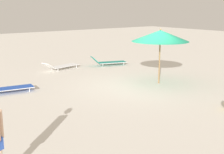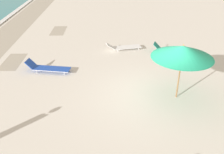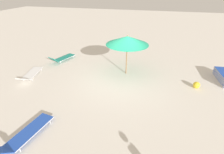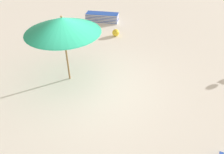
{
  "view_description": "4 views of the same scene",
  "coord_description": "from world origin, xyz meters",
  "px_view_note": "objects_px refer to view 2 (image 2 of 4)",
  "views": [
    {
      "loc": [
        -9.54,
        8.85,
        3.32
      ],
      "look_at": [
        -0.29,
        1.8,
        0.69
      ],
      "focal_mm": 50.0,
      "sensor_mm": 36.0,
      "label": 1
    },
    {
      "loc": [
        -9.14,
        1.99,
        5.85
      ],
      "look_at": [
        0.07,
        1.84,
        0.89
      ],
      "focal_mm": 40.0,
      "sensor_mm": 36.0,
      "label": 2
    },
    {
      "loc": [
        -1.76,
        8.68,
        4.96
      ],
      "look_at": [
        0.09,
        1.65,
        1.05
      ],
      "focal_mm": 28.0,
      "sensor_mm": 36.0,
      "label": 3
    },
    {
      "loc": [
        5.75,
        2.31,
        4.82
      ],
      "look_at": [
        0.36,
        0.83,
        0.75
      ],
      "focal_mm": 35.0,
      "sensor_mm": 36.0,
      "label": 4
    }
  ],
  "objects_px": {
    "sun_lounger_beside_umbrella": "(48,68)",
    "sun_lounger_near_water_left": "(124,47)",
    "beach_umbrella": "(183,52)",
    "sun_lounger_under_umbrella": "(170,50)"
  },
  "relations": [
    {
      "from": "sun_lounger_beside_umbrella",
      "to": "beach_umbrella",
      "type": "bearing_deg",
      "value": -103.55
    },
    {
      "from": "beach_umbrella",
      "to": "sun_lounger_beside_umbrella",
      "type": "distance_m",
      "value": 6.8
    },
    {
      "from": "beach_umbrella",
      "to": "sun_lounger_under_umbrella",
      "type": "distance_m",
      "value": 5.23
    },
    {
      "from": "sun_lounger_beside_umbrella",
      "to": "sun_lounger_near_water_left",
      "type": "distance_m",
      "value": 4.97
    },
    {
      "from": "sun_lounger_under_umbrella",
      "to": "sun_lounger_near_water_left",
      "type": "bearing_deg",
      "value": 96.51
    },
    {
      "from": "sun_lounger_beside_umbrella",
      "to": "sun_lounger_near_water_left",
      "type": "relative_size",
      "value": 1.04
    },
    {
      "from": "beach_umbrella",
      "to": "sun_lounger_under_umbrella",
      "type": "height_order",
      "value": "beach_umbrella"
    },
    {
      "from": "sun_lounger_beside_umbrella",
      "to": "sun_lounger_near_water_left",
      "type": "bearing_deg",
      "value": -45.69
    },
    {
      "from": "beach_umbrella",
      "to": "sun_lounger_under_umbrella",
      "type": "bearing_deg",
      "value": -9.33
    },
    {
      "from": "beach_umbrella",
      "to": "sun_lounger_near_water_left",
      "type": "xyz_separation_m",
      "value": [
        5.38,
        1.96,
        -1.89
      ]
    }
  ]
}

